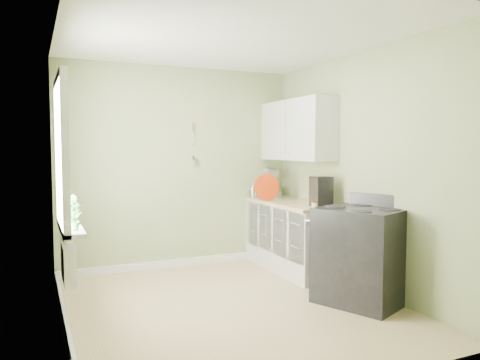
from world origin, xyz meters
name	(u,v)px	position (x,y,z in m)	size (l,w,h in m)	color
floor	(231,307)	(0.00, 0.00, -0.01)	(3.20, 3.60, 0.02)	tan
ceiling	(231,36)	(0.00, 0.00, 2.71)	(3.20, 3.60, 0.02)	white
wall_back	(179,168)	(0.00, 1.81, 1.35)	(3.20, 0.02, 2.70)	#939F6C
wall_left	(59,179)	(-1.61, 0.00, 1.35)	(0.02, 3.60, 2.70)	#939F6C
wall_right	(361,171)	(1.61, 0.00, 1.35)	(0.02, 3.60, 2.70)	#939F6C
base_cabinets	(292,237)	(1.30, 1.00, 0.43)	(0.60, 1.60, 0.87)	silver
countertop	(292,203)	(1.29, 1.00, 0.89)	(0.64, 1.60, 0.04)	#CDB47D
upper_cabinets	(297,130)	(1.43, 1.10, 1.85)	(0.35, 1.40, 0.80)	silver
window	(60,155)	(-1.58, 0.30, 1.55)	(0.06, 1.14, 1.44)	white
window_sill	(70,227)	(-1.51, 0.30, 0.88)	(0.18, 1.14, 0.04)	white
radiator	(68,263)	(-1.54, 0.25, 0.55)	(0.12, 0.50, 0.35)	white
wall_utensils	(194,152)	(0.20, 1.78, 1.56)	(0.02, 0.14, 0.58)	#CDB47D
stove	(361,255)	(1.28, -0.44, 0.50)	(1.01, 1.02, 1.12)	black
stand_mixer	(270,184)	(1.33, 1.70, 1.10)	(0.28, 0.40, 0.45)	#B2B2B7
kettle	(253,190)	(1.08, 1.72, 1.01)	(0.20, 0.12, 0.20)	silver
coffee_maker	(321,192)	(1.35, 0.41, 1.08)	(0.23, 0.25, 0.36)	black
red_tray	(267,187)	(1.05, 1.25, 1.09)	(0.36, 0.36, 0.02)	#AB2F0B
jar	(315,205)	(1.19, 0.30, 0.95)	(0.07, 0.07, 0.08)	#B5AF93
plant_a	(74,215)	(-1.50, -0.07, 1.03)	(0.14, 0.10, 0.27)	#336F32
plant_b	(71,210)	(-1.50, 0.31, 1.04)	(0.15, 0.12, 0.28)	#336F32
plant_c	(68,205)	(-1.50, 0.69, 1.04)	(0.16, 0.16, 0.29)	#336F32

